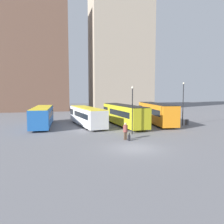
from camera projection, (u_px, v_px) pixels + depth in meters
The scene contains 12 objects.
ground_plane at pixel (134, 148), 19.65m from camera, with size 160.00×160.00×0.00m, color slate.
building_block_left at pixel (33, 52), 58.85m from camera, with size 17.93×11.94×31.36m.
building_block_right at pixel (120, 36), 64.39m from camera, with size 17.55×11.08×42.79m.
bus_0 at pixel (42, 116), 31.99m from camera, with size 3.00×10.83×2.85m.
bus_1 at pixel (87, 116), 32.70m from camera, with size 4.17×11.57×2.74m.
bus_2 at pixel (123, 114), 32.95m from camera, with size 3.50×12.61×3.11m.
bus_3 at pixel (156, 113), 34.83m from camera, with size 3.75×12.24×3.23m.
traveler at pixel (125, 130), 22.96m from camera, with size 0.48×0.48×1.85m.
suitcase at pixel (129, 138), 22.66m from camera, with size 0.20×0.31×0.84m.
lamp_post_0 at pixel (132, 106), 25.79m from camera, with size 0.28×0.28×5.70m.
lamp_post_1 at pixel (183, 101), 32.56m from camera, with size 0.28×0.28×6.46m.
trash_bin at pixel (187, 122), 33.45m from camera, with size 0.52×0.52×0.85m.
Camera 1 is at (-6.74, -18.16, 5.06)m, focal length 35.00 mm.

